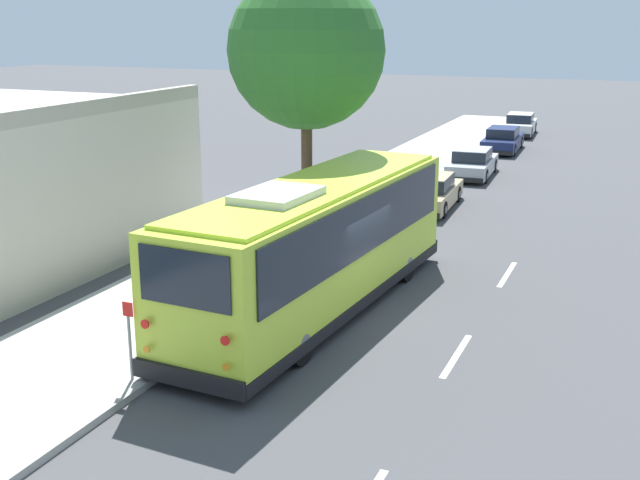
# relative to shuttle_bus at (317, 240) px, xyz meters

# --- Properties ---
(ground_plane) EXTENTS (160.00, 160.00, 0.00)m
(ground_plane) POSITION_rel_shuttle_bus_xyz_m (0.10, -0.53, -1.77)
(ground_plane) COLOR #474749
(sidewalk_slab) EXTENTS (80.00, 4.12, 0.15)m
(sidewalk_slab) POSITION_rel_shuttle_bus_xyz_m (0.10, 3.53, -1.70)
(sidewalk_slab) COLOR #B2AFA8
(sidewalk_slab) RESTS_ON ground
(curb_strip) EXTENTS (80.00, 0.14, 0.15)m
(curb_strip) POSITION_rel_shuttle_bus_xyz_m (0.10, 1.39, -1.70)
(curb_strip) COLOR #9D9A94
(curb_strip) RESTS_ON ground
(shuttle_bus) EXTENTS (10.86, 3.20, 3.32)m
(shuttle_bus) POSITION_rel_shuttle_bus_xyz_m (0.00, 0.00, 0.00)
(shuttle_bus) COLOR #BCDB38
(shuttle_bus) RESTS_ON ground
(parked_sedan_tan) EXTENTS (4.56, 1.96, 1.26)m
(parked_sedan_tan) POSITION_rel_shuttle_bus_xyz_m (11.60, 0.37, -1.19)
(parked_sedan_tan) COLOR tan
(parked_sedan_tan) RESTS_ON ground
(parked_sedan_silver) EXTENTS (4.52, 1.93, 1.26)m
(parked_sedan_silver) POSITION_rel_shuttle_bus_xyz_m (18.32, 0.24, -1.19)
(parked_sedan_silver) COLOR #A8AAAF
(parked_sedan_silver) RESTS_ON ground
(parked_sedan_navy) EXTENTS (4.62, 1.88, 1.28)m
(parked_sedan_navy) POSITION_rel_shuttle_bus_xyz_m (25.89, 0.27, -1.18)
(parked_sedan_navy) COLOR #19234C
(parked_sedan_navy) RESTS_ON ground
(parked_sedan_white) EXTENTS (4.40, 1.91, 1.31)m
(parked_sedan_white) POSITION_rel_shuttle_bus_xyz_m (32.45, 0.43, -1.17)
(parked_sedan_white) COLOR silver
(parked_sedan_white) RESTS_ON ground
(street_tree) EXTENTS (4.48, 4.48, 8.74)m
(street_tree) POSITION_rel_shuttle_bus_xyz_m (4.56, 2.21, 4.50)
(street_tree) COLOR brown
(street_tree) RESTS_ON sidewalk_slab
(sign_post_near) EXTENTS (0.06, 0.22, 1.57)m
(sign_post_near) POSITION_rel_shuttle_bus_xyz_m (-5.19, 1.67, -0.81)
(sign_post_near) COLOR gray
(sign_post_near) RESTS_ON sidewalk_slab
(sign_post_far) EXTENTS (0.06, 0.22, 1.41)m
(sign_post_far) POSITION_rel_shuttle_bus_xyz_m (-3.58, 1.67, -0.90)
(sign_post_far) COLOR gray
(sign_post_far) RESTS_ON sidewalk_slab
(lane_stripe_mid) EXTENTS (2.40, 0.14, 0.01)m
(lane_stripe_mid) POSITION_rel_shuttle_bus_xyz_m (-1.35, -3.76, -1.77)
(lane_stripe_mid) COLOR silver
(lane_stripe_mid) RESTS_ON ground
(lane_stripe_ahead) EXTENTS (2.40, 0.14, 0.01)m
(lane_stripe_ahead) POSITION_rel_shuttle_bus_xyz_m (4.65, -3.76, -1.77)
(lane_stripe_ahead) COLOR silver
(lane_stripe_ahead) RESTS_ON ground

